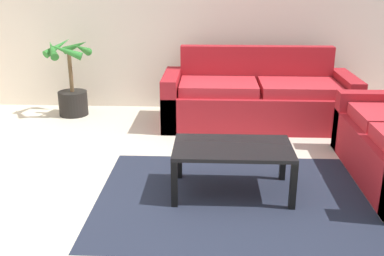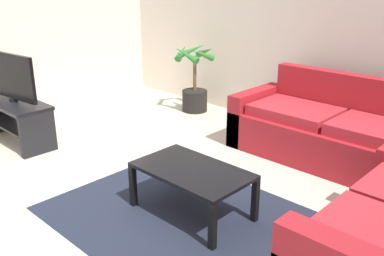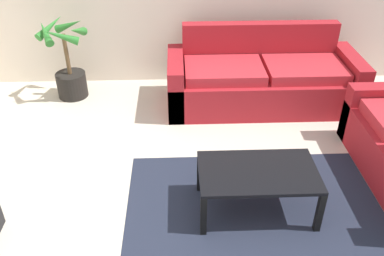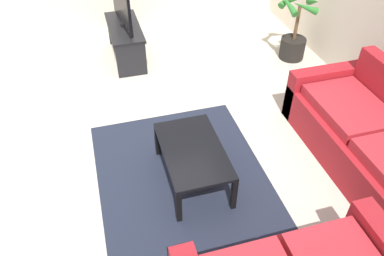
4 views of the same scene
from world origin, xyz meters
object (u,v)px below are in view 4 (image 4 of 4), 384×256
(couch_main, at_px, (379,147))
(tv_stand, at_px, (125,37))
(tv, at_px, (122,6))
(potted_palm, at_px, (294,34))
(coffee_table, at_px, (193,153))

(couch_main, xyz_separation_m, tv_stand, (-3.02, -2.13, 0.03))
(couch_main, xyz_separation_m, tv, (-3.02, -2.12, 0.51))
(couch_main, distance_m, tv_stand, 3.70)
(tv, bearing_deg, couch_main, 35.08)
(potted_palm, bearing_deg, coffee_table, -46.91)
(tv, bearing_deg, potted_palm, 74.33)
(coffee_table, height_order, potted_palm, potted_palm)
(tv, height_order, potted_palm, tv)
(tv_stand, xyz_separation_m, tv, (-0.00, 0.00, 0.48))
(potted_palm, bearing_deg, tv, -105.67)
(tv_stand, bearing_deg, couch_main, 35.12)
(couch_main, distance_m, tv, 3.73)
(tv_stand, height_order, coffee_table, tv_stand)
(tv_stand, distance_m, tv, 0.48)
(couch_main, distance_m, coffee_table, 1.89)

